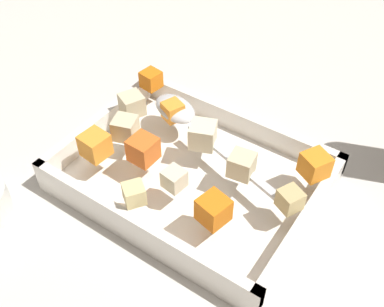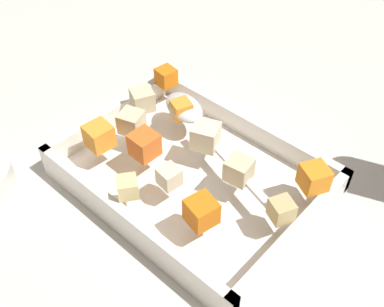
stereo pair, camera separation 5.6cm
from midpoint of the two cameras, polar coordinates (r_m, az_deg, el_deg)
The scene contains 16 objects.
ground_plane at distance 0.62m, azimuth -3.16°, elevation -2.52°, with size 4.00×4.00×0.00m, color beige.
baking_dish at distance 0.59m, azimuth -2.71°, elevation -3.09°, with size 0.32×0.23×0.05m.
carrot_chunk_far_right at distance 0.55m, azimuth 12.20°, elevation -1.55°, with size 0.03×0.03×0.03m, color orange.
carrot_chunk_corner_nw at distance 0.50m, azimuth -0.58°, elevation -7.17°, with size 0.03×0.03×0.03m, color orange.
carrot_chunk_rim_edge at distance 0.62m, azimuth -5.00°, elevation 5.17°, with size 0.02×0.02×0.02m, color orange.
carrot_chunk_near_right at distance 0.68m, azimuth -7.48°, elevation 8.97°, with size 0.03×0.03×0.03m, color orange.
carrot_chunk_corner_se at distance 0.58m, azimuth -14.63°, elevation 0.87°, with size 0.03×0.03×0.03m, color orange.
carrot_chunk_front_center at distance 0.56m, azimuth -8.90°, elevation 0.37°, with size 0.03×0.03×0.03m, color orange.
potato_chunk_mid_right at distance 0.63m, azimuth -9.97°, elevation 5.89°, with size 0.03×0.03×0.03m, color beige.
potato_chunk_near_left at distance 0.54m, azimuth 3.09°, elevation -1.70°, with size 0.03×0.03×0.03m, color beige.
potato_chunk_center at distance 0.58m, azimuth -1.45°, elevation 2.20°, with size 0.03×0.03×0.03m, color beige.
potato_chunk_mid_left at distance 0.52m, azimuth 9.01°, elevation -5.81°, with size 0.02×0.02×0.02m, color tan.
potato_chunk_far_left at distance 0.60m, azimuth -10.93°, elevation 2.99°, with size 0.03×0.03×0.03m, color beige.
potato_chunk_heap_top at distance 0.52m, azimuth -9.85°, elevation -5.31°, with size 0.02×0.02×0.02m, color #E0CC89.
parsnip_chunk_under_handle at distance 0.53m, azimuth -5.25°, elevation -3.29°, with size 0.02×0.02×0.02m, color beige.
serving_spoon at distance 0.62m, azimuth -3.94°, elevation 4.76°, with size 0.23×0.09×0.02m.
Camera 1 is at (-0.24, 0.34, 0.45)m, focal length 43.12 mm.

